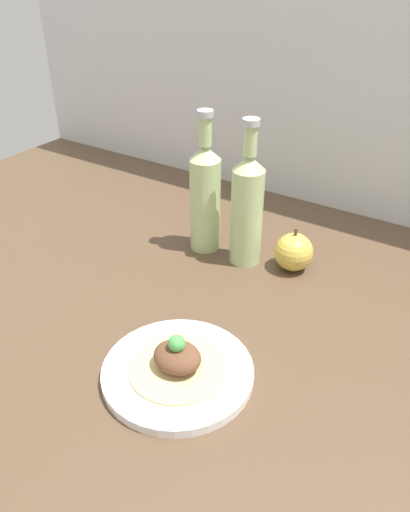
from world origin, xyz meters
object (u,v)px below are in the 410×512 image
(plated_food, at_px, (177,359))
(plate, at_px, (178,371))
(apple, at_px, (294,252))
(cider_bottle_left, at_px, (205,196))
(cider_bottle_right, at_px, (247,207))

(plated_food, bearing_deg, plate, 180.00)
(plate, bearing_deg, apple, 86.75)
(plate, distance_m, apple, 0.36)
(cider_bottle_left, distance_m, cider_bottle_right, 0.10)
(plate, relative_size, cider_bottle_right, 0.78)
(plated_food, height_order, cider_bottle_left, cider_bottle_left)
(plate, xyz_separation_m, apple, (0.02, 0.36, 0.03))
(plate, height_order, cider_bottle_left, cider_bottle_left)
(cider_bottle_left, relative_size, cider_bottle_right, 1.00)
(cider_bottle_right, relative_size, apple, 3.22)
(cider_bottle_left, xyz_separation_m, apple, (0.19, 0.02, -0.08))
(plate, distance_m, plated_food, 0.02)
(cider_bottle_right, bearing_deg, plated_food, -77.55)
(plate, distance_m, cider_bottle_left, 0.39)
(plate, relative_size, apple, 2.51)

